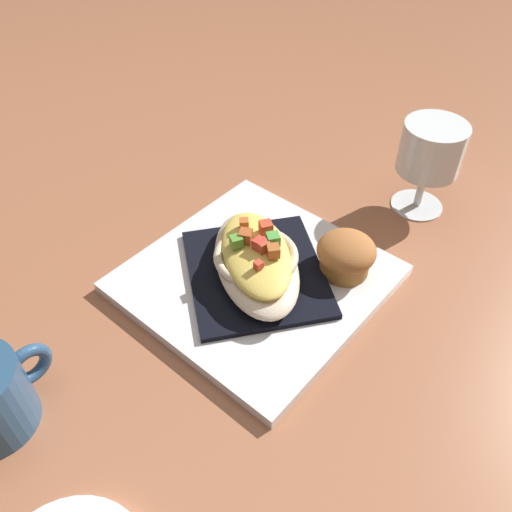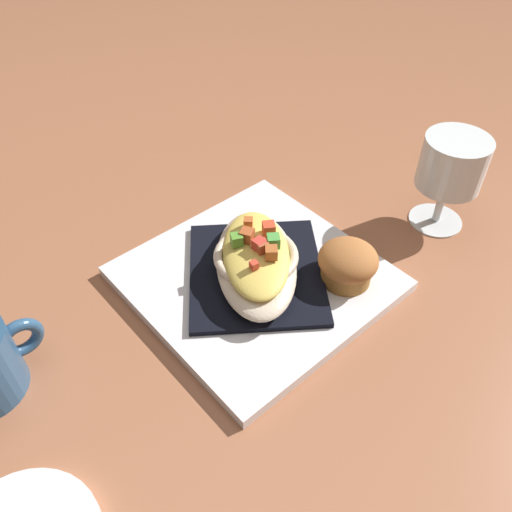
% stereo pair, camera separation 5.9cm
% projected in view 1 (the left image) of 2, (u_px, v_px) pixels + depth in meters
% --- Properties ---
extents(ground_plane, '(2.60, 2.60, 0.00)m').
position_uv_depth(ground_plane, '(256.00, 282.00, 0.62)').
color(ground_plane, '#9B5F41').
extents(square_plate, '(0.28, 0.28, 0.01)m').
position_uv_depth(square_plate, '(256.00, 279.00, 0.61)').
color(square_plate, white).
rests_on(square_plate, ground_plane).
extents(folded_napkin, '(0.22, 0.23, 0.01)m').
position_uv_depth(folded_napkin, '(256.00, 273.00, 0.61)').
color(folded_napkin, black).
rests_on(folded_napkin, square_plate).
extents(gratin_dish, '(0.18, 0.19, 0.05)m').
position_uv_depth(gratin_dish, '(256.00, 258.00, 0.59)').
color(gratin_dish, beige).
rests_on(gratin_dish, folded_napkin).
extents(muffin, '(0.07, 0.07, 0.05)m').
position_uv_depth(muffin, '(346.00, 254.00, 0.60)').
color(muffin, '#9F682E').
rests_on(muffin, square_plate).
extents(stemmed_glass, '(0.08, 0.08, 0.12)m').
position_uv_depth(stemmed_glass, '(430.00, 153.00, 0.66)').
color(stemmed_glass, white).
rests_on(stemmed_glass, ground_plane).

